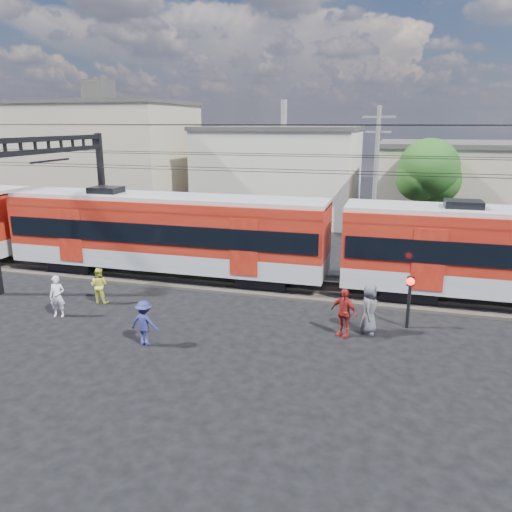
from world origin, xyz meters
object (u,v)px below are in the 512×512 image
(pedestrian_a, at_px, (57,296))
(pedestrian_c, at_px, (145,323))
(commuter_train, at_px, (170,231))
(crossing_signal, at_px, (410,292))

(pedestrian_a, bearing_deg, pedestrian_c, -30.16)
(pedestrian_a, height_order, pedestrian_c, pedestrian_a)
(pedestrian_c, bearing_deg, commuter_train, -67.86)
(commuter_train, xyz_separation_m, pedestrian_c, (2.48, -7.54, -1.58))
(pedestrian_c, xyz_separation_m, crossing_signal, (8.92, 4.06, 0.60))
(pedestrian_c, distance_m, crossing_signal, 9.82)
(commuter_train, xyz_separation_m, pedestrian_a, (-2.18, -6.05, -1.55))
(pedestrian_c, relative_size, crossing_signal, 0.80)
(commuter_train, height_order, crossing_signal, commuter_train)
(pedestrian_a, relative_size, pedestrian_c, 1.04)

